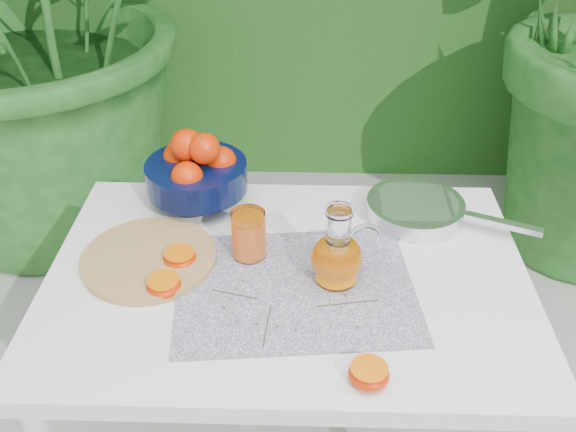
{
  "coord_description": "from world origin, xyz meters",
  "views": [
    {
      "loc": [
        0.02,
        -1.12,
        1.6
      ],
      "look_at": [
        -0.01,
        -0.07,
        0.88
      ],
      "focal_mm": 40.0,
      "sensor_mm": 36.0,
      "label": 1
    }
  ],
  "objects_px": {
    "white_table": "(288,302)",
    "juice_pitcher": "(338,256)",
    "cutting_board": "(149,259)",
    "fruit_bowl": "(197,170)",
    "saute_pan": "(417,208)"
  },
  "relations": [
    {
      "from": "fruit_bowl",
      "to": "saute_pan",
      "type": "bearing_deg",
      "value": -5.85
    },
    {
      "from": "fruit_bowl",
      "to": "saute_pan",
      "type": "height_order",
      "value": "fruit_bowl"
    },
    {
      "from": "cutting_board",
      "to": "fruit_bowl",
      "type": "bearing_deg",
      "value": 73.53
    },
    {
      "from": "cutting_board",
      "to": "juice_pitcher",
      "type": "relative_size",
      "value": 1.64
    },
    {
      "from": "cutting_board",
      "to": "saute_pan",
      "type": "distance_m",
      "value": 0.62
    },
    {
      "from": "cutting_board",
      "to": "fruit_bowl",
      "type": "height_order",
      "value": "fruit_bowl"
    },
    {
      "from": "cutting_board",
      "to": "fruit_bowl",
      "type": "distance_m",
      "value": 0.26
    },
    {
      "from": "white_table",
      "to": "cutting_board",
      "type": "distance_m",
      "value": 0.31
    },
    {
      "from": "white_table",
      "to": "fruit_bowl",
      "type": "distance_m",
      "value": 0.39
    },
    {
      "from": "cutting_board",
      "to": "juice_pitcher",
      "type": "bearing_deg",
      "value": -7.1
    },
    {
      "from": "white_table",
      "to": "cutting_board",
      "type": "height_order",
      "value": "cutting_board"
    },
    {
      "from": "juice_pitcher",
      "to": "saute_pan",
      "type": "height_order",
      "value": "juice_pitcher"
    },
    {
      "from": "white_table",
      "to": "fruit_bowl",
      "type": "xyz_separation_m",
      "value": [
        -0.22,
        0.27,
        0.17
      ]
    },
    {
      "from": "white_table",
      "to": "juice_pitcher",
      "type": "distance_m",
      "value": 0.18
    },
    {
      "from": "fruit_bowl",
      "to": "juice_pitcher",
      "type": "bearing_deg",
      "value": -41.99
    }
  ]
}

